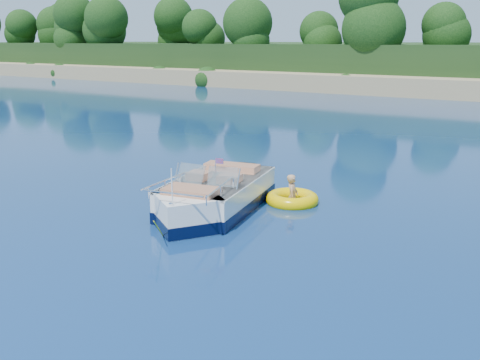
{
  "coord_description": "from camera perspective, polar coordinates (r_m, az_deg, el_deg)",
  "views": [
    {
      "loc": [
        9.2,
        -8.53,
        4.4
      ],
      "look_at": [
        2.03,
        2.92,
        0.85
      ],
      "focal_mm": 40.0,
      "sensor_mm": 36.0,
      "label": 1
    }
  ],
  "objects": [
    {
      "name": "ground",
      "position": [
        13.29,
        -14.3,
        -5.08
      ],
      "size": [
        160.0,
        160.0,
        0.0
      ],
      "primitive_type": "plane",
      "color": "#0A274C",
      "rests_on": "ground"
    },
    {
      "name": "treeline",
      "position": [
        50.39,
        22.39,
        14.96
      ],
      "size": [
        150.0,
        7.12,
        8.19
      ],
      "color": "black",
      "rests_on": "ground"
    },
    {
      "name": "motorboat",
      "position": [
        14.06,
        -2.98,
        -1.98
      ],
      "size": [
        2.65,
        5.57,
        1.87
      ],
      "rotation": [
        0.0,
        0.0,
        0.18
      ],
      "color": "white",
      "rests_on": "ground"
    },
    {
      "name": "tow_tube",
      "position": [
        14.95,
        5.58,
        -2.05
      ],
      "size": [
        1.89,
        1.89,
        0.39
      ],
      "rotation": [
        0.0,
        0.0,
        -0.35
      ],
      "color": "#FFCD00",
      "rests_on": "ground"
    },
    {
      "name": "boy",
      "position": [
        14.95,
        5.6,
        -2.46
      ],
      "size": [
        0.55,
        0.77,
        1.38
      ],
      "primitive_type": "imported",
      "rotation": [
        0.0,
        -0.17,
        1.95
      ],
      "color": "tan",
      "rests_on": "ground"
    }
  ]
}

